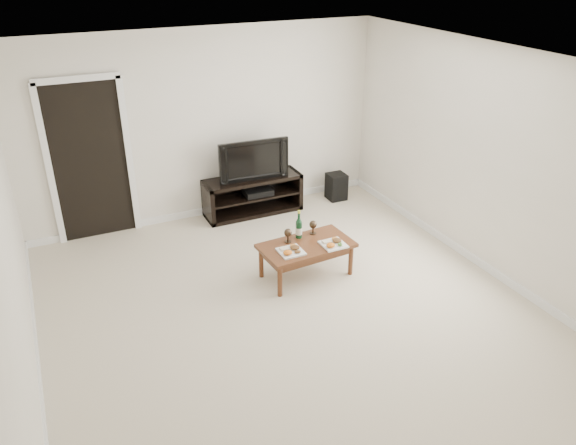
# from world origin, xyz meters

# --- Properties ---
(floor) EXTENTS (5.50, 5.50, 0.00)m
(floor) POSITION_xyz_m (0.00, 0.00, 0.00)
(floor) COLOR beige
(floor) RESTS_ON ground
(back_wall) EXTENTS (5.00, 0.04, 2.60)m
(back_wall) POSITION_xyz_m (0.00, 2.77, 1.30)
(back_wall) COLOR white
(back_wall) RESTS_ON ground
(ceiling) EXTENTS (5.00, 5.50, 0.04)m
(ceiling) POSITION_xyz_m (0.00, 0.00, 2.62)
(ceiling) COLOR white
(ceiling) RESTS_ON back_wall
(doorway) EXTENTS (0.90, 0.02, 2.05)m
(doorway) POSITION_xyz_m (-1.55, 2.73, 1.02)
(doorway) COLOR black
(doorway) RESTS_ON ground
(media_console) EXTENTS (1.40, 0.45, 0.55)m
(media_console) POSITION_xyz_m (0.56, 2.50, 0.28)
(media_console) COLOR black
(media_console) RESTS_ON ground
(television) EXTENTS (1.00, 0.18, 0.58)m
(television) POSITION_xyz_m (0.56, 2.50, 0.84)
(television) COLOR black
(television) RESTS_ON media_console
(av_receiver) EXTENTS (0.41, 0.31, 0.08)m
(av_receiver) POSITION_xyz_m (0.63, 2.48, 0.33)
(av_receiver) COLOR black
(av_receiver) RESTS_ON media_console
(subwoofer) EXTENTS (0.27, 0.27, 0.40)m
(subwoofer) POSITION_xyz_m (1.90, 2.42, 0.20)
(subwoofer) COLOR black
(subwoofer) RESTS_ON ground
(coffee_table) EXTENTS (1.10, 0.65, 0.42)m
(coffee_table) POSITION_xyz_m (0.48, 0.63, 0.21)
(coffee_table) COLOR #592E18
(coffee_table) RESTS_ON ground
(plate_left) EXTENTS (0.27, 0.27, 0.07)m
(plate_left) POSITION_xyz_m (0.24, 0.53, 0.45)
(plate_left) COLOR white
(plate_left) RESTS_ON coffee_table
(plate_right) EXTENTS (0.27, 0.27, 0.07)m
(plate_right) POSITION_xyz_m (0.75, 0.48, 0.45)
(plate_right) COLOR white
(plate_right) RESTS_ON coffee_table
(wine_bottle) EXTENTS (0.07, 0.07, 0.35)m
(wine_bottle) POSITION_xyz_m (0.48, 0.81, 0.59)
(wine_bottle) COLOR #0E341A
(wine_bottle) RESTS_ON coffee_table
(goblet_left) EXTENTS (0.09, 0.09, 0.17)m
(goblet_left) POSITION_xyz_m (0.31, 0.77, 0.51)
(goblet_left) COLOR #36291D
(goblet_left) RESTS_ON coffee_table
(goblet_right) EXTENTS (0.09, 0.09, 0.17)m
(goblet_right) POSITION_xyz_m (0.67, 0.83, 0.51)
(goblet_right) COLOR #36291D
(goblet_right) RESTS_ON coffee_table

